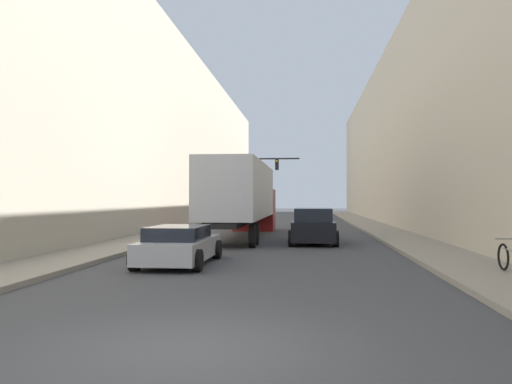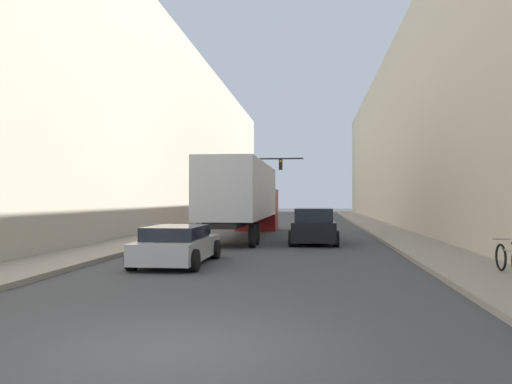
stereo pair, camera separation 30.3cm
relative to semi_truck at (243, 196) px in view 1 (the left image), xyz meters
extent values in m
plane|color=#424244|center=(1.87, -19.95, -2.20)|extent=(200.00, 200.00, 0.00)
cube|color=gray|center=(8.12, 10.05, -2.12)|extent=(2.51, 80.00, 0.15)
cube|color=gray|center=(-4.37, 10.05, -2.12)|extent=(2.51, 80.00, 0.15)
cube|color=beige|center=(12.37, 10.05, 4.57)|extent=(6.00, 80.00, 13.53)
cube|color=#BCB29E|center=(-8.62, 10.05, 4.80)|extent=(6.00, 80.00, 14.00)
cube|color=silver|center=(0.00, -1.19, 0.27)|extent=(2.59, 11.44, 2.74)
cube|color=black|center=(0.00, -1.19, -1.25)|extent=(1.29, 11.44, 0.24)
cube|color=maroon|center=(0.00, 5.82, -0.87)|extent=(2.59, 2.57, 2.66)
cylinder|color=black|center=(-1.14, -5.71, -1.70)|extent=(0.25, 1.00, 1.00)
cylinder|color=black|center=(1.14, -5.71, -1.70)|extent=(0.25, 1.00, 1.00)
cylinder|color=black|center=(-1.14, -4.51, -1.70)|extent=(0.25, 1.00, 1.00)
cylinder|color=black|center=(1.14, -4.51, -1.70)|extent=(0.25, 1.00, 1.00)
cylinder|color=black|center=(-1.14, 5.82, -1.70)|extent=(0.25, 1.00, 1.00)
cylinder|color=black|center=(1.14, 5.82, -1.70)|extent=(0.25, 1.00, 1.00)
cube|color=#B7B7BC|center=(-0.55, -11.16, -1.71)|extent=(1.81, 4.38, 0.62)
cube|color=#1E232D|center=(-0.55, -11.38, -1.20)|extent=(1.59, 2.41, 0.41)
cylinder|color=black|center=(-1.46, -9.67, -1.88)|extent=(0.25, 0.64, 0.64)
cylinder|color=black|center=(0.35, -9.67, -1.88)|extent=(0.25, 0.64, 0.64)
cylinder|color=black|center=(-1.46, -12.76, -1.88)|extent=(0.25, 0.64, 0.64)
cylinder|color=black|center=(0.35, -12.76, -1.88)|extent=(0.25, 0.64, 0.64)
cube|color=black|center=(3.69, -3.20, -1.58)|extent=(1.89, 4.85, 0.85)
cube|color=#1E232D|center=(3.69, -3.45, -0.86)|extent=(1.67, 2.67, 0.58)
cylinder|color=black|center=(2.74, -1.48, -1.84)|extent=(0.25, 0.70, 0.70)
cylinder|color=black|center=(4.64, -1.48, -1.84)|extent=(0.25, 0.70, 0.70)
cylinder|color=black|center=(2.74, -5.03, -1.84)|extent=(0.25, 0.70, 0.70)
cylinder|color=black|center=(4.64, -5.03, -1.84)|extent=(0.25, 0.70, 0.70)
cylinder|color=black|center=(-2.97, 15.75, 0.69)|extent=(0.20, 0.20, 5.77)
cube|color=black|center=(-0.09, 15.75, 3.27)|extent=(5.75, 0.12, 0.12)
cube|color=black|center=(-1.05, 15.75, 2.76)|extent=(0.30, 0.24, 0.90)
sphere|color=red|center=(-1.05, 15.61, 2.76)|extent=(0.18, 0.18, 0.18)
cube|color=black|center=(0.87, 15.75, 2.76)|extent=(0.30, 0.24, 0.90)
sphere|color=gold|center=(0.87, 15.61, 3.04)|extent=(0.18, 0.18, 0.18)
torus|color=black|center=(8.60, -12.69, -1.69)|extent=(0.06, 0.72, 0.72)
cube|color=gray|center=(8.60, -13.24, -1.45)|extent=(0.04, 1.11, 0.04)
cube|color=gray|center=(8.60, -12.74, -1.20)|extent=(0.44, 0.04, 0.04)
camera|label=1|loc=(3.44, -26.51, -0.15)|focal=35.00mm
camera|label=2|loc=(3.74, -26.48, -0.15)|focal=35.00mm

